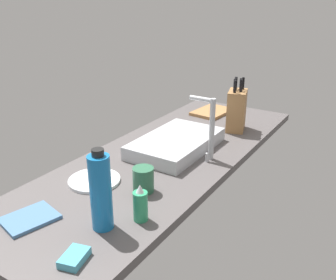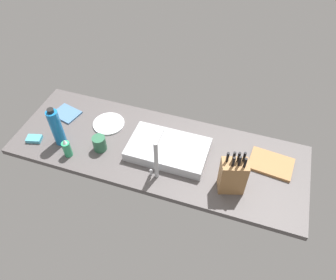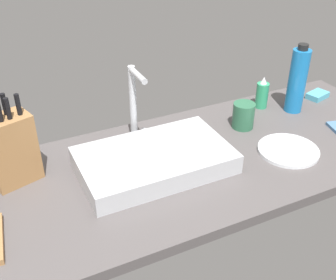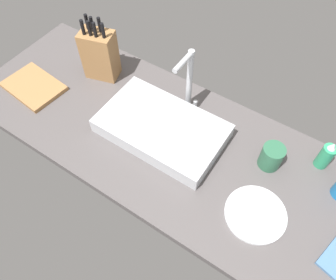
% 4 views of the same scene
% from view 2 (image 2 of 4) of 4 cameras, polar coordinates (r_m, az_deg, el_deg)
% --- Properties ---
extents(countertop_slab, '(1.81, 0.63, 0.04)m').
position_cam_2_polar(countertop_slab, '(1.98, -1.94, -1.86)').
color(countertop_slab, '#514C4C').
rests_on(countertop_slab, ground).
extents(sink_basin, '(0.47, 0.29, 0.06)m').
position_cam_2_polar(sink_basin, '(1.92, 0.01, -1.67)').
color(sink_basin, '#B7BABF').
rests_on(sink_basin, countertop_slab).
extents(faucet, '(0.06, 0.12, 0.28)m').
position_cam_2_polar(faucet, '(1.72, -2.04, -2.96)').
color(faucet, '#B7BABF').
rests_on(faucet, countertop_slab).
extents(knife_block, '(0.16, 0.13, 0.28)m').
position_cam_2_polar(knife_block, '(1.74, 11.45, -6.22)').
color(knife_block, '#9E7042').
rests_on(knife_block, countertop_slab).
extents(cutting_board, '(0.27, 0.20, 0.02)m').
position_cam_2_polar(cutting_board, '(1.98, 17.85, -4.04)').
color(cutting_board, '#9E7042').
rests_on(cutting_board, countertop_slab).
extents(soap_bottle, '(0.05, 0.05, 0.13)m').
position_cam_2_polar(soap_bottle, '(1.99, -17.55, -1.45)').
color(soap_bottle, '#2D9966').
rests_on(soap_bottle, countertop_slab).
extents(water_bottle, '(0.07, 0.07, 0.27)m').
position_cam_2_polar(water_bottle, '(2.03, -19.25, 2.16)').
color(water_bottle, '#1970B7').
rests_on(water_bottle, countertop_slab).
extents(dinner_plate, '(0.21, 0.21, 0.01)m').
position_cam_2_polar(dinner_plate, '(2.14, -10.50, 2.87)').
color(dinner_plate, white).
rests_on(dinner_plate, countertop_slab).
extents(dish_towel, '(0.20, 0.17, 0.01)m').
position_cam_2_polar(dish_towel, '(2.29, -17.61, 4.51)').
color(dish_towel, teal).
rests_on(dish_towel, countertop_slab).
extents(coffee_mug, '(0.08, 0.08, 0.10)m').
position_cam_2_polar(coffee_mug, '(1.98, -12.11, -0.60)').
color(coffee_mug, '#2D6647').
rests_on(coffee_mug, countertop_slab).
extents(dish_sponge, '(0.10, 0.08, 0.02)m').
position_cam_2_polar(dish_sponge, '(2.18, -22.72, 0.19)').
color(dish_sponge, '#4CA3BC').
rests_on(dish_sponge, countertop_slab).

